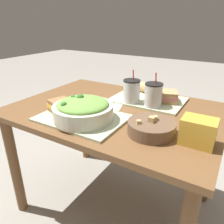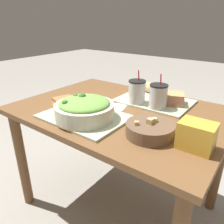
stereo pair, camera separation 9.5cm
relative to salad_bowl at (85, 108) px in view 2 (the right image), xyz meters
name	(u,v)px [view 2 (the right image)]	position (x,y,z in m)	size (l,w,h in m)	color
ground_plane	(118,203)	(0.05, 0.23, -0.77)	(12.00, 12.00, 0.00)	gray
dining_table	(119,125)	(0.05, 0.23, -0.17)	(1.14, 0.82, 0.70)	brown
tray_near	(84,117)	(-0.02, 0.02, -0.06)	(0.42, 0.31, 0.01)	#B2BC99
tray_far	(154,101)	(0.16, 0.44, -0.06)	(0.42, 0.31, 0.01)	#B2BC99
salad_bowl	(85,108)	(0.00, 0.00, 0.00)	(0.29, 0.29, 0.12)	beige
soup_bowl	(150,129)	(0.33, 0.05, -0.03)	(0.21, 0.21, 0.08)	brown
sandwich_near	(65,104)	(-0.15, 0.01, -0.02)	(0.15, 0.14, 0.06)	olive
baguette_near	(99,103)	(-0.02, 0.13, -0.02)	(0.15, 0.10, 0.06)	tan
sandwich_far	(172,98)	(0.26, 0.45, -0.02)	(0.16, 0.15, 0.06)	tan
baguette_far	(152,88)	(0.08, 0.55, -0.02)	(0.13, 0.10, 0.06)	tan
drink_cup_dark	(137,92)	(0.09, 0.34, 0.01)	(0.10, 0.10, 0.19)	silver
drink_cup_red	(158,97)	(0.22, 0.34, 0.01)	(0.10, 0.10, 0.19)	silver
chip_bag	(197,136)	(0.52, 0.07, -0.01)	(0.13, 0.10, 0.11)	gold
napkin_folded	(113,106)	(0.00, 0.23, -0.06)	(0.16, 0.13, 0.00)	white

